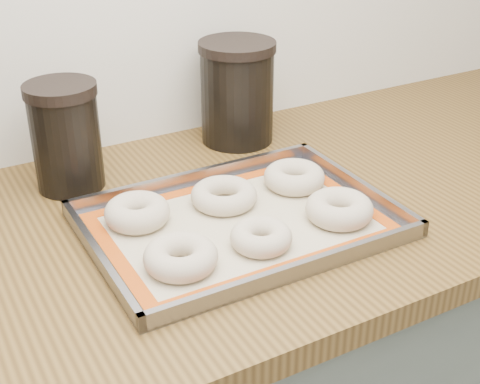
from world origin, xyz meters
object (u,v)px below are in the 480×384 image
baking_tray (240,222)px  bagel_back_left (137,212)px  bagel_front_left (181,257)px  canister_right (237,92)px  bagel_front_mid (261,237)px  canister_mid (66,136)px  bagel_back_mid (224,195)px  bagel_front_right (339,209)px  bagel_back_right (294,177)px

baking_tray → bagel_back_left: size_ratio=4.57×
bagel_front_left → canister_right: canister_right is taller
bagel_front_mid → canister_mid: 0.38m
bagel_back_mid → bagel_front_left: bearing=-136.2°
bagel_front_right → canister_right: size_ratio=0.53×
baking_tray → bagel_back_right: bearing=24.4°
bagel_front_mid → canister_mid: size_ratio=0.50×
bagel_back_left → canister_mid: bearing=105.3°
bagel_front_mid → bagel_front_right: bearing=3.4°
bagel_front_left → canister_mid: canister_mid is taller
canister_mid → canister_right: (0.34, 0.04, 0.01)m
baking_tray → bagel_back_left: bearing=150.3°
bagel_front_right → bagel_back_mid: bagel_front_right is taller
bagel_back_left → baking_tray: bearing=-29.7°
baking_tray → bagel_front_left: (-0.13, -0.06, 0.02)m
bagel_back_mid → bagel_back_right: bearing=-1.1°
bagel_front_right → canister_right: 0.37m
baking_tray → bagel_front_right: size_ratio=4.37×
baking_tray → bagel_back_mid: (0.01, 0.07, 0.01)m
bagel_front_right → bagel_back_mid: (-0.13, 0.13, -0.00)m
bagel_back_mid → baking_tray: bearing=-96.3°
bagel_front_right → bagel_back_right: bagel_front_right is taller
baking_tray → bagel_back_right: 0.16m
canister_mid → canister_right: bearing=5.9°
bagel_front_right → bagel_back_right: size_ratio=1.02×
bagel_back_right → canister_right: bearing=85.7°
bagel_front_mid → bagel_back_mid: bearing=84.9°
bagel_front_left → bagel_back_right: (0.27, 0.13, -0.00)m
bagel_front_mid → canister_right: canister_right is taller
bagel_front_mid → bagel_front_left: bearing=176.7°
bagel_front_mid → bagel_back_mid: size_ratio=0.85×
baking_tray → bagel_back_right: bagel_back_right is taller
canister_mid → bagel_back_mid: bearing=-44.9°
bagel_front_left → bagel_back_mid: size_ratio=0.97×
bagel_front_left → bagel_front_mid: 0.12m
bagel_back_left → bagel_back_mid: (0.14, -0.01, -0.00)m
canister_mid → bagel_front_left: bearing=-79.9°
bagel_back_mid → bagel_back_right: size_ratio=1.04×
bagel_back_left → canister_mid: (-0.05, 0.18, 0.07)m
bagel_front_right → bagel_back_left: (-0.28, 0.14, 0.00)m
bagel_front_right → bagel_back_mid: 0.19m
baking_tray → bagel_front_right: bagel_front_right is taller
baking_tray → canister_mid: 0.33m
bagel_back_left → bagel_back_mid: bagel_back_left is taller
bagel_front_mid → bagel_back_mid: 0.14m
canister_mid → bagel_back_right: bearing=-30.9°
bagel_back_left → bagel_back_right: 0.28m
bagel_front_mid → bagel_back_right: bearing=42.9°
bagel_back_left → canister_mid: 0.20m
bagel_front_left → bagel_back_right: same height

